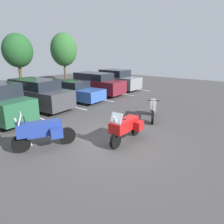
# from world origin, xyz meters

# --- Properties ---
(ground) EXTENTS (44.00, 44.00, 0.10)m
(ground) POSITION_xyz_m (0.00, 0.00, -0.05)
(ground) COLOR #423F3F
(motorcycle_touring) EXTENTS (2.25, 0.98, 1.37)m
(motorcycle_touring) POSITION_xyz_m (0.33, -0.52, 0.65)
(motorcycle_touring) COLOR black
(motorcycle_touring) RESTS_ON ground
(motorcycle_second) EXTENTS (2.15, 1.27, 1.47)m
(motorcycle_second) POSITION_xyz_m (-2.04, 1.59, 0.69)
(motorcycle_second) COLOR black
(motorcycle_second) RESTS_ON ground
(motorcycle_third) EXTENTS (2.08, 1.11, 1.33)m
(motorcycle_third) POSITION_xyz_m (3.65, -0.03, 0.59)
(motorcycle_third) COLOR black
(motorcycle_third) RESTS_ON ground
(parking_stripes) EXTENTS (24.90, 5.03, 0.01)m
(parking_stripes) POSITION_xyz_m (-1.37, 6.52, 0.00)
(parking_stripes) COLOR silver
(parking_stripes) RESTS_ON ground
(car_charcoal) EXTENTS (2.20, 4.72, 1.83)m
(car_charcoal) POSITION_xyz_m (1.20, 6.74, 0.92)
(car_charcoal) COLOR #38383D
(car_charcoal) RESTS_ON ground
(car_blue) EXTENTS (2.10, 4.40, 1.45)m
(car_blue) POSITION_xyz_m (4.12, 6.52, 0.70)
(car_blue) COLOR #2D519E
(car_blue) RESTS_ON ground
(car_maroon) EXTENTS (1.96, 4.70, 1.78)m
(car_maroon) POSITION_xyz_m (6.90, 6.91, 0.90)
(car_maroon) COLOR maroon
(car_maroon) RESTS_ON ground
(car_grey) EXTENTS (2.05, 4.37, 1.86)m
(car_grey) POSITION_xyz_m (9.74, 6.88, 0.91)
(car_grey) COLOR slate
(car_grey) RESTS_ON ground
(tree_far_left) EXTENTS (3.21, 3.21, 5.72)m
(tree_far_left) POSITION_xyz_m (11.41, 16.34, 3.71)
(tree_far_left) COLOR #4C3823
(tree_far_left) RESTS_ON ground
(tree_center) EXTENTS (3.54, 3.54, 5.61)m
(tree_center) POSITION_xyz_m (7.44, 20.00, 3.59)
(tree_center) COLOR #4C3823
(tree_center) RESTS_ON ground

